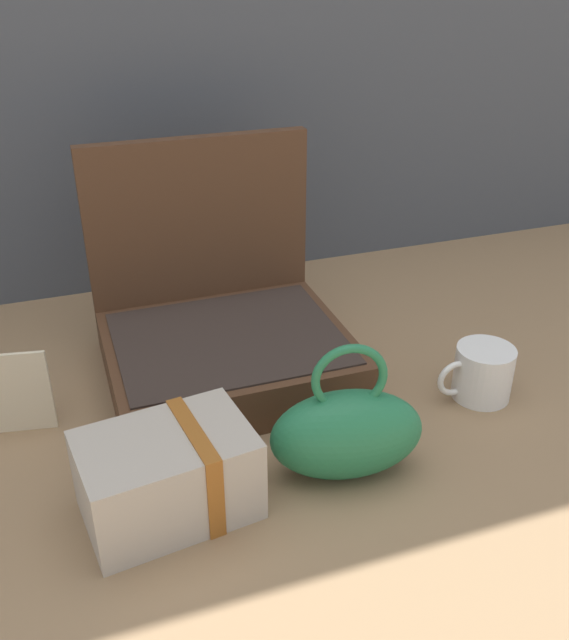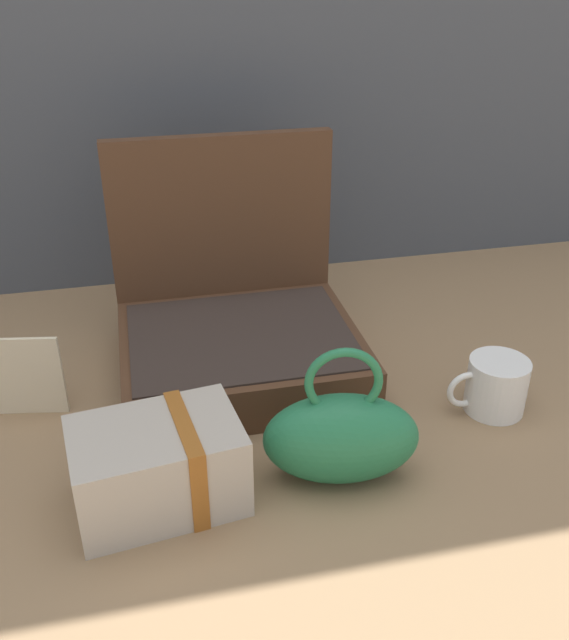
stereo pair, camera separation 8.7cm
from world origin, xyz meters
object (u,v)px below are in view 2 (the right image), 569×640
at_px(teal_pouch_handbag, 341,436).
at_px(cream_toiletry_bag, 161,465).
at_px(info_card_left, 26,376).
at_px(coffee_mug, 495,386).
at_px(open_suitcase, 236,323).

bearing_deg(teal_pouch_handbag, cream_toiletry_bag, 178.11).
distance_m(teal_pouch_handbag, info_card_left, 0.46).
relative_size(cream_toiletry_bag, coffee_mug, 1.77).
height_order(cream_toiletry_bag, info_card_left, info_card_left).
height_order(open_suitcase, info_card_left, open_suitcase).
bearing_deg(teal_pouch_handbag, info_card_left, 149.50).
height_order(teal_pouch_handbag, cream_toiletry_bag, teal_pouch_handbag).
distance_m(cream_toiletry_bag, info_card_left, 0.29).
xyz_separation_m(open_suitcase, coffee_mug, (0.35, -0.21, -0.03)).
height_order(open_suitcase, teal_pouch_handbag, open_suitcase).
relative_size(cream_toiletry_bag, info_card_left, 1.72).
relative_size(open_suitcase, info_card_left, 2.94).
bearing_deg(open_suitcase, cream_toiletry_bag, -115.35).
xyz_separation_m(open_suitcase, cream_toiletry_bag, (-0.14, -0.30, -0.02)).
bearing_deg(info_card_left, teal_pouch_handbag, -20.34).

